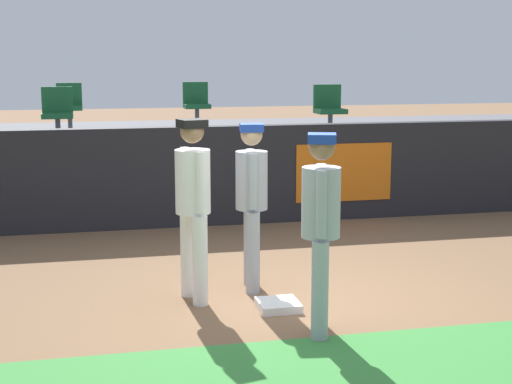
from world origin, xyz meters
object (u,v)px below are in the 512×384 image
(first_base, at_px, (278,305))
(seat_back_left, at_px, (69,104))
(seat_back_center, at_px, (196,102))
(player_fielder_home, at_px, (193,197))
(seat_front_left, at_px, (57,111))
(player_coach_visitor, at_px, (321,220))
(seat_front_right, at_px, (329,107))
(player_runner_visitor, at_px, (252,195))

(first_base, height_order, seat_back_left, seat_back_left)
(seat_back_center, distance_m, seat_back_left, 2.30)
(first_base, bearing_deg, player_fielder_home, 148.15)
(seat_front_left, height_order, seat_back_left, same)
(player_coach_visitor, bearing_deg, seat_back_left, -147.19)
(player_coach_visitor, distance_m, seat_back_left, 8.25)
(first_base, bearing_deg, seat_front_left, 112.17)
(seat_front_right, xyz_separation_m, seat_back_left, (-4.31, 1.80, -0.00))
(player_coach_visitor, relative_size, seat_back_center, 2.14)
(player_coach_visitor, bearing_deg, seat_front_left, -141.59)
(first_base, distance_m, player_runner_visitor, 1.23)
(player_fielder_home, relative_size, seat_back_center, 2.20)
(player_fielder_home, relative_size, seat_front_left, 2.20)
(seat_front_right, distance_m, seat_back_left, 4.67)
(player_runner_visitor, xyz_separation_m, seat_front_right, (2.37, 4.68, 0.59))
(first_base, xyz_separation_m, seat_front_left, (-2.20, 5.40, 1.58))
(first_base, relative_size, player_coach_visitor, 0.22)
(seat_front_right, bearing_deg, player_coach_visitor, -108.65)
(player_runner_visitor, xyz_separation_m, seat_back_left, (-1.94, 6.48, 0.59))
(player_fielder_home, height_order, player_runner_visitor, player_fielder_home)
(seat_front_right, xyz_separation_m, seat_back_center, (-2.01, 1.80, -0.00))
(seat_back_center, relative_size, seat_back_left, 1.00)
(seat_front_right, bearing_deg, seat_back_center, 138.09)
(player_runner_visitor, distance_m, player_coach_visitor, 1.46)
(player_runner_visitor, bearing_deg, seat_front_right, 161.07)
(player_runner_visitor, relative_size, seat_front_right, 2.11)
(player_fielder_home, bearing_deg, player_runner_visitor, 96.98)
(seat_front_left, relative_size, seat_back_left, 1.00)
(first_base, bearing_deg, seat_back_center, 87.96)
(seat_front_left, xyz_separation_m, seat_back_left, (0.16, 1.80, -0.00))
(first_base, relative_size, seat_back_center, 0.48)
(first_base, height_order, seat_front_left, seat_front_left)
(player_fielder_home, height_order, player_coach_visitor, player_fielder_home)
(seat_front_right, height_order, seat_back_left, same)
(seat_front_left, bearing_deg, player_coach_visitor, -68.57)
(player_fielder_home, xyz_separation_m, player_coach_visitor, (0.96, -1.18, -0.02))
(player_runner_visitor, height_order, seat_back_left, seat_back_left)
(player_coach_visitor, bearing_deg, first_base, -147.39)
(player_coach_visitor, xyz_separation_m, seat_back_center, (0.06, 7.91, 0.58))
(seat_front_left, bearing_deg, player_runner_visitor, -65.93)
(player_coach_visitor, height_order, seat_front_right, seat_front_right)
(player_runner_visitor, bearing_deg, seat_back_center, -175.30)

